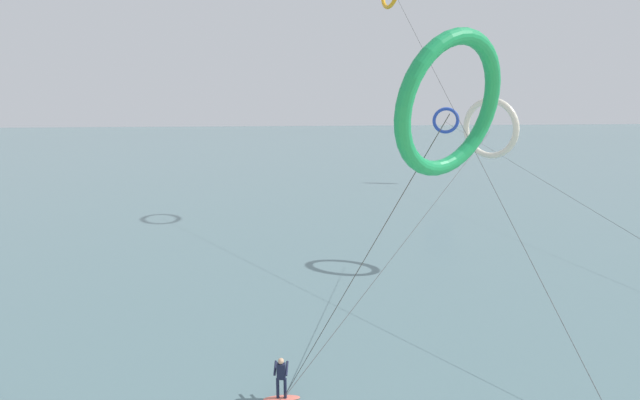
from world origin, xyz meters
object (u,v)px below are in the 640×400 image
object	(u,v)px
kite_ivory	(490,129)
surfer_coral	(281,381)
kite_emerald	(450,106)
kite_cobalt	(446,121)

from	to	relation	value
kite_ivory	surfer_coral	bearing A→B (deg)	100.81
kite_emerald	kite_cobalt	distance (m)	51.85
kite_cobalt	kite_ivory	bearing A→B (deg)	-87.18
surfer_coral	kite_ivory	world-z (taller)	kite_ivory
kite_emerald	surfer_coral	bearing A→B (deg)	-66.75
surfer_coral	kite_emerald	world-z (taller)	kite_emerald
surfer_coral	kite_cobalt	bearing A→B (deg)	-108.82
surfer_coral	kite_ivory	bearing A→B (deg)	-127.94
kite_emerald	kite_ivory	distance (m)	19.14
kite_cobalt	kite_ivory	xyz separation A→B (m)	(-9.27, -31.71, 0.85)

